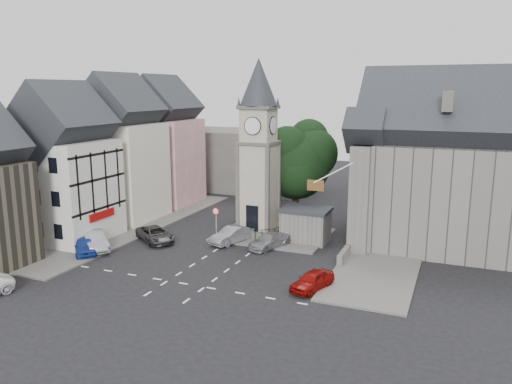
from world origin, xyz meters
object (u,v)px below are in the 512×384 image
at_px(stone_shelter, 306,225).
at_px(pedestrian, 383,237).
at_px(car_west_blue, 84,246).
at_px(clock_tower, 259,149).
at_px(car_east_red, 312,280).

xyz_separation_m(stone_shelter, pedestrian, (6.70, 0.95, -0.64)).
relative_size(stone_shelter, pedestrian, 2.37).
height_order(stone_shelter, car_west_blue, stone_shelter).
height_order(clock_tower, pedestrian, clock_tower).
distance_m(car_west_blue, pedestrian, 25.42).
distance_m(stone_shelter, car_west_blue, 19.15).
relative_size(clock_tower, stone_shelter, 3.78).
bearing_deg(car_east_red, car_west_blue, -161.39).
bearing_deg(car_east_red, stone_shelter, 128.12).
distance_m(stone_shelter, pedestrian, 6.80).
bearing_deg(clock_tower, car_west_blue, -135.66).
bearing_deg(pedestrian, stone_shelter, 10.80).
distance_m(car_east_red, pedestrian, 11.84).
height_order(car_west_blue, pedestrian, pedestrian).
distance_m(car_west_blue, car_east_red, 19.72).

